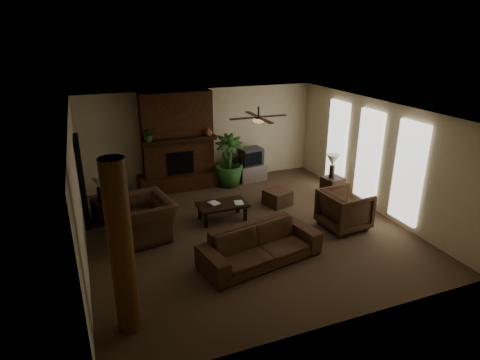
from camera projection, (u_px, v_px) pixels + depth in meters
name	position (u px, v px, depth m)	size (l,w,h in m)	color
room_shell	(247.00, 173.00, 9.00)	(7.00, 7.00, 7.00)	brown
fireplace	(178.00, 150.00, 11.62)	(2.40, 0.70, 2.80)	#562E17
windows	(368.00, 156.00, 10.37)	(0.08, 3.65, 2.35)	white
log_column	(121.00, 250.00, 5.90)	(0.36, 0.36, 2.80)	brown
doorway	(82.00, 181.00, 9.52)	(0.10, 1.00, 2.10)	black
ceiling_fan	(258.00, 119.00, 9.00)	(1.35, 1.35, 0.37)	#311F15
sofa	(260.00, 240.00, 8.05)	(2.47, 0.72, 0.96)	#4E3421
armchair_left	(143.00, 212.00, 8.99)	(1.37, 0.89, 1.19)	#4E3421
armchair_right	(345.00, 208.00, 9.42)	(0.99, 0.92, 1.02)	#4E3421
coffee_table	(222.00, 206.00, 9.85)	(1.20, 0.70, 0.43)	black
ottoman	(278.00, 198.00, 10.77)	(0.60, 0.60, 0.40)	#4E3421
tv_stand	(252.00, 172.00, 12.52)	(0.85, 0.50, 0.50)	silver
tv	(251.00, 157.00, 12.31)	(0.71, 0.60, 0.52)	#373739
floor_vase	(236.00, 167.00, 12.41)	(0.34, 0.34, 0.77)	black
floor_plant	(229.00, 172.00, 12.01)	(0.86, 1.53, 0.86)	#2D5622
side_table_left	(105.00, 210.00, 9.83)	(0.50, 0.50, 0.55)	black
lamp_left	(99.00, 183.00, 9.52)	(0.36, 0.36, 0.65)	#311F15
side_table_right	(332.00, 187.00, 11.29)	(0.50, 0.50, 0.55)	black
lamp_right	(333.00, 162.00, 11.06)	(0.41, 0.41, 0.65)	#311F15
mantel_plant	(149.00, 135.00, 10.87)	(0.38, 0.42, 0.33)	#2D5622
mantel_vase	(209.00, 132.00, 11.46)	(0.22, 0.23, 0.22)	brown
book_a	(210.00, 199.00, 9.71)	(0.22, 0.03, 0.29)	#999999
book_b	(234.00, 198.00, 9.78)	(0.21, 0.02, 0.29)	#999999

